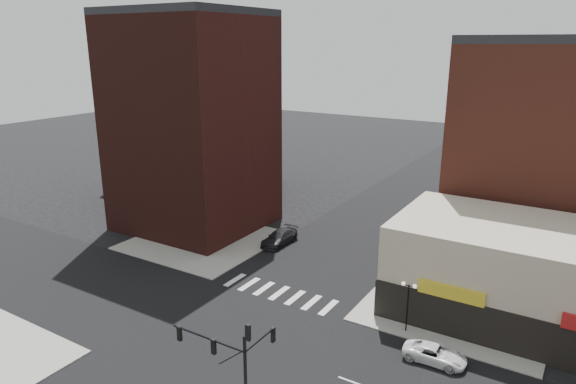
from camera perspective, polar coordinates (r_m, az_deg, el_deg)
The scene contains 13 objects.
ground at distance 42.21m, azimuth -7.10°, elevation -15.52°, with size 240.00×240.00×0.00m, color black.
road_ew at distance 42.21m, azimuth -7.10°, elevation -15.50°, with size 200.00×14.00×0.02m, color black.
road_ns at distance 42.21m, azimuth -7.10°, elevation -15.50°, with size 14.00×200.00×0.02m, color black.
sidewalk_nw at distance 60.54m, azimuth -9.33°, elevation -5.32°, with size 15.00×15.00×0.12m, color gray.
sidewalk_ne at distance 48.33m, azimuth 18.39°, elevation -11.82°, with size 15.00×15.00×0.12m, color gray.
building_nw at distance 63.08m, azimuth -10.59°, elevation 7.24°, with size 16.00×15.00×25.00m, color #3A1712.
building_nw_low at distance 84.12m, azimuth -9.92°, elevation 5.01°, with size 20.00×18.00×12.00m, color #3A1712.
building_ne_midrise at distance 58.34m, azimuth 27.20°, elevation 3.47°, with size 18.00×15.00×22.00m, color brown.
building_ne_row at distance 46.67m, azimuth 26.74°, elevation -9.41°, with size 24.20×12.20×8.00m.
traffic_signal at distance 30.58m, azimuth -5.88°, elevation -18.06°, with size 5.59×3.09×7.77m.
street_lamp_ne at distance 41.79m, azimuth 13.22°, elevation -11.02°, with size 1.22×0.32×4.16m.
white_suv at distance 40.11m, azimuth 16.00°, elevation -16.90°, with size 2.07×4.49×1.25m, color white.
dark_sedan_north at distance 58.57m, azimuth -0.96°, elevation -5.09°, with size 2.20×5.42×1.57m, color black.
Camera 1 is at (22.93, -27.62, 22.21)m, focal length 32.00 mm.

